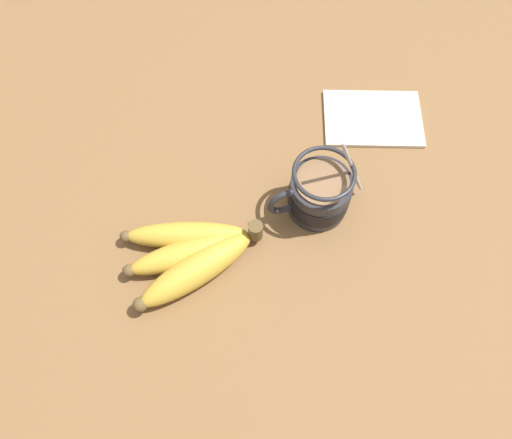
{
  "coord_description": "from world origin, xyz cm",
  "views": [
    {
      "loc": [
        14.85,
        30.95,
        66.29
      ],
      "look_at": [
        5.12,
        3.36,
        6.84
      ],
      "focal_mm": 35.0,
      "sensor_mm": 36.0,
      "label": 1
    }
  ],
  "objects": [
    {
      "name": "banana_bunch",
      "position": [
        14.62,
        4.4,
        4.73
      ],
      "size": [
        19.31,
        13.92,
        4.4
      ],
      "color": "brown",
      "rests_on": "table"
    },
    {
      "name": "coffee_mug",
      "position": [
        -4.36,
        2.35,
        6.51
      ],
      "size": [
        14.52,
        8.56,
        15.15
      ],
      "color": "#28282D",
      "rests_on": "table"
    },
    {
      "name": "napkin",
      "position": [
        -18.73,
        -9.02,
        3.03
      ],
      "size": [
        17.99,
        15.31,
        0.6
      ],
      "color": "beige",
      "rests_on": "table"
    },
    {
      "name": "table",
      "position": [
        0.0,
        0.0,
        1.36
      ],
      "size": [
        126.95,
        126.95,
        2.73
      ],
      "color": "brown",
      "rests_on": "ground"
    }
  ]
}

